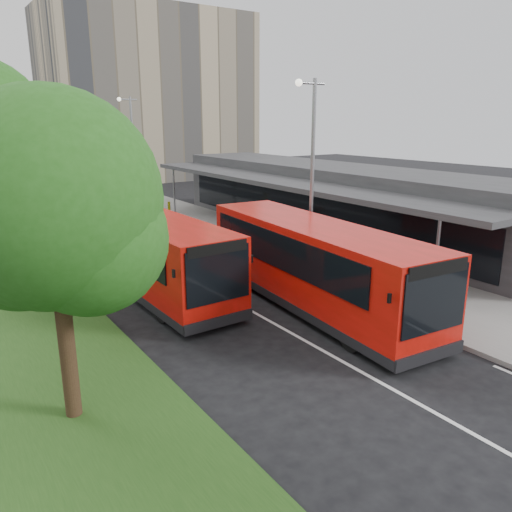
{
  "coord_description": "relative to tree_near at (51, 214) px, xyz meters",
  "views": [
    {
      "loc": [
        -9.2,
        -13.65,
        6.61
      ],
      "look_at": [
        1.24,
        1.72,
        1.5
      ],
      "focal_mm": 35.0,
      "sensor_mm": 36.0,
      "label": 1
    }
  ],
  "objects": [
    {
      "name": "office_block",
      "position": [
        21.01,
        44.95,
        4.27
      ],
      "size": [
        22.0,
        12.0,
        18.0
      ],
      "primitive_type": "cube",
      "color": "tan",
      "rests_on": "ground"
    },
    {
      "name": "bus_main",
      "position": [
        9.09,
        2.22,
        -3.15
      ],
      "size": [
        3.65,
        11.06,
        3.08
      ],
      "rotation": [
        0.0,
        0.0,
        -0.08
      ],
      "color": "red",
      "rests_on": "ground"
    },
    {
      "name": "lamp_post_near",
      "position": [
        11.13,
        4.95,
        -0.01
      ],
      "size": [
        1.44,
        0.28,
        8.0
      ],
      "color": "gray",
      "rests_on": "pavement"
    },
    {
      "name": "tree_near",
      "position": [
        0.0,
        0.0,
        0.0
      ],
      "size": [
        4.57,
        4.57,
        7.32
      ],
      "color": "#311E13",
      "rests_on": "ground"
    },
    {
      "name": "lane_centre_line",
      "position": [
        7.01,
        17.95,
        -4.72
      ],
      "size": [
        0.12,
        70.0,
        0.01
      ],
      "primitive_type": "cube",
      "color": "silver",
      "rests_on": "ground"
    },
    {
      "name": "ground",
      "position": [
        7.01,
        2.95,
        -4.73
      ],
      "size": [
        120.0,
        120.0,
        0.0
      ],
      "primitive_type": "plane",
      "color": "black",
      "rests_on": "ground"
    },
    {
      "name": "litter_bin",
      "position": [
        11.99,
        13.26,
        -4.09
      ],
      "size": [
        0.6,
        0.6,
        0.97
      ],
      "primitive_type": "cylinder",
      "rotation": [
        0.0,
        0.0,
        -0.12
      ],
      "color": "#3A2A18",
      "rests_on": "pavement"
    },
    {
      "name": "bus_second",
      "position": [
        5.02,
        7.37,
        -3.19
      ],
      "size": [
        2.9,
        10.65,
        3.0
      ],
      "rotation": [
        0.0,
        0.0,
        0.02
      ],
      "color": "red",
      "rests_on": "ground"
    },
    {
      "name": "car_near",
      "position": [
        9.08,
        40.39,
        -4.09
      ],
      "size": [
        2.61,
        4.02,
        1.27
      ],
      "primitive_type": "imported",
      "rotation": [
        0.0,
        0.0,
        -0.32
      ],
      "color": "#53100B",
      "rests_on": "ground"
    },
    {
      "name": "bollard",
      "position": [
        11.52,
        19.83,
        -4.0
      ],
      "size": [
        0.23,
        0.23,
        1.15
      ],
      "primitive_type": "cylinder",
      "rotation": [
        0.0,
        0.0,
        0.26
      ],
      "color": "yellow",
      "rests_on": "pavement"
    },
    {
      "name": "lamp_post_far",
      "position": [
        11.13,
        24.95,
        -0.01
      ],
      "size": [
        1.44,
        0.28,
        8.0
      ],
      "color": "gray",
      "rests_on": "pavement"
    },
    {
      "name": "car_far",
      "position": [
        5.36,
        46.06,
        -4.21
      ],
      "size": [
        1.97,
        3.34,
        1.04
      ],
      "primitive_type": "imported",
      "rotation": [
        0.0,
        0.0,
        -0.3
      ],
      "color": "navy",
      "rests_on": "ground"
    },
    {
      "name": "kerb_dashes",
      "position": [
        10.31,
        21.95,
        -4.72
      ],
      "size": [
        0.12,
        56.0,
        0.01
      ],
      "color": "silver",
      "rests_on": "ground"
    },
    {
      "name": "pavement",
      "position": [
        13.01,
        22.95,
        -4.65
      ],
      "size": [
        5.0,
        80.0,
        0.15
      ],
      "primitive_type": "cube",
      "color": "slate",
      "rests_on": "ground"
    },
    {
      "name": "station_building",
      "position": [
        17.87,
        10.95,
        -2.69
      ],
      "size": [
        7.7,
        26.0,
        4.0
      ],
      "color": "#2C2C2F",
      "rests_on": "ground"
    }
  ]
}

